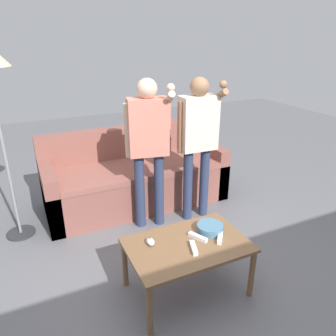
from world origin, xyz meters
The scene contains 10 objects.
ground_plane centered at (0.00, 0.00, 0.00)m, with size 12.00×12.00×0.00m, color slate.
couch centered at (0.07, 1.32, 0.31)m, with size 2.09×0.83×0.87m.
coffee_table centered at (-0.07, -0.27, 0.39)m, with size 0.91×0.59×0.44m.
snack_bowl centered at (0.17, -0.20, 0.47)m, with size 0.21×0.21×0.06m, color teal.
game_remote_nunchuk centered at (-0.33, -0.16, 0.46)m, with size 0.06×0.09×0.05m.
player_center centered at (0.03, 0.75, 0.97)m, with size 0.45×0.37×1.54m.
player_right centered at (0.55, 0.69, 0.96)m, with size 0.45×0.30×1.53m.
game_remote_wand_near centered at (0.03, -0.25, 0.46)m, with size 0.10×0.16×0.03m.
game_remote_wand_far centered at (0.18, -0.33, 0.46)m, with size 0.12×0.14×0.03m.
game_remote_wand_spare centered at (-0.06, -0.35, 0.46)m, with size 0.08×0.16×0.03m.
Camera 1 is at (-1.07, -2.05, 1.91)m, focal length 34.63 mm.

